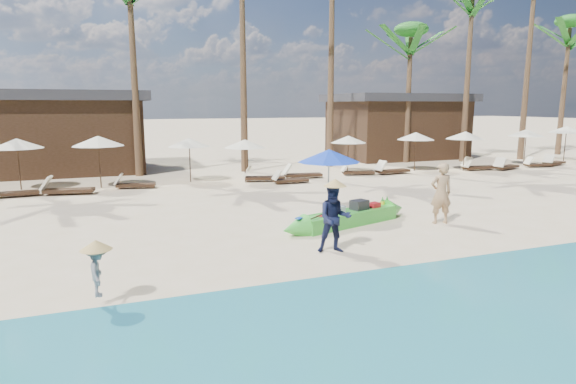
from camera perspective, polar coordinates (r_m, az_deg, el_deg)
name	(u,v)px	position (r m, az deg, el deg)	size (l,w,h in m)	color
ground	(310,242)	(12.73, 2.62, -5.98)	(240.00, 240.00, 0.00)	beige
wet_sand_strip	(428,320)	(8.65, 16.25, -14.41)	(240.00, 4.50, 0.01)	tan
green_canoe	(349,217)	(14.60, 7.21, -2.97)	(5.41, 1.96, 0.71)	green
tourist	(441,193)	(15.25, 17.68, -0.14)	(0.68, 0.45, 1.87)	tan
vendor_green	(335,218)	(11.74, 5.54, -3.12)	(0.83, 0.64, 1.70)	#131836
vendor_yellow	(98,271)	(9.31, -21.61, -8.74)	(0.59, 0.34, 0.92)	gray
blue_umbrella	(329,156)	(15.49, 4.86, 4.30)	(2.02, 2.02, 2.17)	#99999E
resort_parasol_3	(17,143)	(23.32, -29.47, 5.03)	(2.12, 2.12, 2.19)	#362116
resort_parasol_4	(98,141)	(22.35, -21.59, 5.64)	(2.20, 2.20, 2.26)	#362116
lounger_4_left	(11,192)	(21.72, -30.01, -0.01)	(1.85, 0.68, 0.62)	#362116
lounger_4_right	(65,189)	(21.35, -24.91, 0.31)	(2.08, 0.94, 0.68)	#362116
resort_parasol_5	(189,142)	(22.91, -11.63, 5.78)	(2.00, 2.00, 2.06)	#362116
lounger_5_left	(133,184)	(21.88, -17.91, 0.90)	(1.77, 0.86, 0.58)	#362116
resort_parasol_6	(245,144)	(22.39, -5.14, 5.72)	(1.95, 1.95, 2.01)	#362116
lounger_6_left	(262,177)	(22.78, -3.14, 1.82)	(2.06, 1.08, 0.67)	#362116
lounger_6_right	(289,179)	(22.14, 0.06, 1.50)	(1.69, 0.54, 0.57)	#362116
resort_parasol_7	(348,139)	(25.82, 7.16, 6.22)	(1.92, 1.92, 1.97)	#362116
lounger_7_left	(300,174)	(23.75, 1.49, 2.16)	(2.00, 0.88, 0.66)	#362116
lounger_7_right	(356,171)	(25.09, 8.06, 2.44)	(1.79, 0.96, 0.58)	#362116
resort_parasol_8	(416,136)	(27.24, 14.91, 6.42)	(2.05, 2.05, 2.11)	#362116
lounger_8_left	(391,170)	(25.75, 12.08, 2.57)	(1.97, 0.76, 0.66)	#362116
resort_parasol_9	(465,135)	(28.10, 20.28, 6.32)	(2.09, 2.09, 2.15)	#362116
lounger_9_left	(475,167)	(28.64, 21.31, 2.79)	(1.68, 0.53, 0.57)	#362116
lounger_9_right	(477,166)	(28.72, 21.53, 2.86)	(2.04, 0.99, 0.67)	#362116
resort_parasol_10	(526,133)	(32.22, 26.40, 6.30)	(2.08, 2.08, 2.15)	#362116
lounger_10_left	(505,166)	(29.49, 24.37, 2.82)	(1.98, 1.13, 0.64)	#362116
lounger_10_right	(537,164)	(31.56, 27.42, 2.96)	(1.68, 0.80, 0.55)	#362116
resort_parasol_11	(567,129)	(35.98, 30.13, 6.43)	(2.18, 2.18, 2.24)	#362116
lounger_11_left	(553,162)	(32.85, 28.94, 3.12)	(1.95, 1.08, 0.63)	#362116
palm_6	(410,47)	(31.43, 14.31, 16.32)	(2.08, 2.08, 8.51)	brown
palm_7	(472,15)	(33.30, 20.92, 18.99)	(2.08, 2.08, 11.08)	brown
palm_9	(569,41)	(40.78, 30.32, 15.22)	(2.08, 2.08, 9.82)	brown
pavilion_west	(42,131)	(28.92, -27.09, 6.42)	(10.80, 6.60, 4.30)	#362116
pavilion_east	(396,125)	(34.39, 12.70, 7.72)	(8.80, 6.60, 4.30)	#362116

